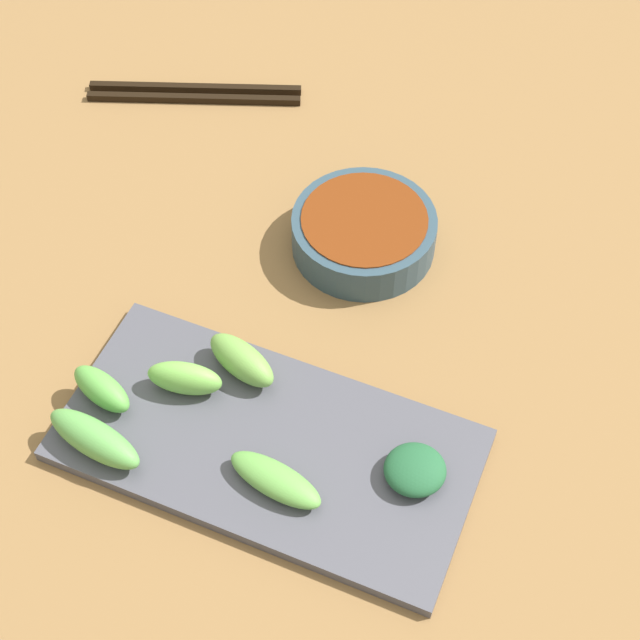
{
  "coord_description": "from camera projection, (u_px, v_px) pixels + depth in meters",
  "views": [
    {
      "loc": [
        0.44,
        0.2,
        0.72
      ],
      "look_at": [
        -0.02,
        0.0,
        0.05
      ],
      "focal_mm": 54.49,
      "sensor_mm": 36.0,
      "label": 1
    }
  ],
  "objects": [
    {
      "name": "broccoli_stalk_3",
      "position": [
        242.0,
        360.0,
        0.81
      ],
      "size": [
        0.05,
        0.07,
        0.03
      ],
      "primitive_type": "ellipsoid",
      "rotation": [
        0.0,
        0.0,
        -0.34
      ],
      "color": "#70A747",
      "rests_on": "serving_plate"
    },
    {
      "name": "broccoli_stalk_5",
      "position": [
        185.0,
        378.0,
        0.8
      ],
      "size": [
        0.04,
        0.07,
        0.03
      ],
      "primitive_type": "ellipsoid",
      "rotation": [
        0.0,
        0.0,
        0.22
      ],
      "color": "#74BA4B",
      "rests_on": "serving_plate"
    },
    {
      "name": "chopsticks",
      "position": [
        195.0,
        93.0,
        1.05
      ],
      "size": [
        0.11,
        0.22,
        0.01
      ],
      "rotation": [
        0.0,
        0.0,
        0.36
      ],
      "color": "black",
      "rests_on": "tabletop"
    },
    {
      "name": "serving_plate",
      "position": [
        268.0,
        445.0,
        0.79
      ],
      "size": [
        0.16,
        0.34,
        0.01
      ],
      "primitive_type": "cube",
      "color": "#4B4A54",
      "rests_on": "tabletop"
    },
    {
      "name": "tabletop",
      "position": [
        307.0,
        361.0,
        0.86
      ],
      "size": [
        2.1,
        2.1,
        0.02
      ],
      "primitive_type": "cube",
      "color": "olive",
      "rests_on": "ground"
    },
    {
      "name": "broccoli_leafy_2",
      "position": [
        415.0,
        470.0,
        0.76
      ],
      "size": [
        0.06,
        0.06,
        0.02
      ],
      "primitive_type": "ellipsoid",
      "rotation": [
        0.0,
        0.0,
        0.35
      ],
      "color": "#225A34",
      "rests_on": "serving_plate"
    },
    {
      "name": "broccoli_stalk_1",
      "position": [
        275.0,
        480.0,
        0.75
      ],
      "size": [
        0.04,
        0.09,
        0.02
      ],
      "primitive_type": "ellipsoid",
      "rotation": [
        0.0,
        0.0,
        -0.16
      ],
      "color": "#62A346",
      "rests_on": "serving_plate"
    },
    {
      "name": "broccoli_stalk_0",
      "position": [
        102.0,
        389.0,
        0.8
      ],
      "size": [
        0.04,
        0.07,
        0.03
      ],
      "primitive_type": "ellipsoid",
      "rotation": [
        0.0,
        0.0,
        -0.29
      ],
      "color": "#5DAA46",
      "rests_on": "serving_plate"
    },
    {
      "name": "sauce_bowl",
      "position": [
        366.0,
        232.0,
        0.91
      ],
      "size": [
        0.14,
        0.14,
        0.04
      ],
      "color": "#2F4654",
      "rests_on": "tabletop"
    },
    {
      "name": "broccoli_stalk_4",
      "position": [
        94.0,
        439.0,
        0.77
      ],
      "size": [
        0.04,
        0.09,
        0.03
      ],
      "primitive_type": "ellipsoid",
      "rotation": [
        0.0,
        0.0,
        -0.16
      ],
      "color": "#5CA24B",
      "rests_on": "serving_plate"
    }
  ]
}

